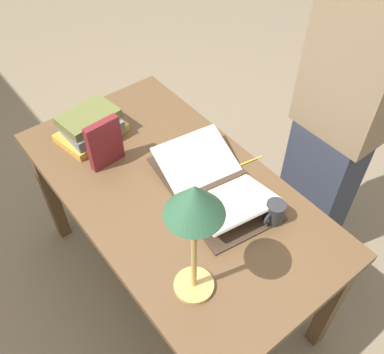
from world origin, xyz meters
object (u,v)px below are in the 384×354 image
at_px(book_stack_tall, 90,125).
at_px(coffee_mug, 275,212).
at_px(book_standing_upright, 105,143).
at_px(pencil, 245,163).
at_px(open_book, 213,184).
at_px(reading_lamp, 194,211).
at_px(person_reader, 337,124).

bearing_deg(book_stack_tall, coffee_mug, -160.23).
distance_m(book_stack_tall, coffee_mug, 0.88).
xyz_separation_m(book_standing_upright, pencil, (-0.36, -0.44, -0.10)).
xyz_separation_m(book_stack_tall, pencil, (-0.55, -0.41, -0.05)).
height_order(book_standing_upright, pencil, book_standing_upright).
distance_m(book_stack_tall, pencil, 0.69).
xyz_separation_m(open_book, reading_lamp, (-0.29, 0.32, 0.37)).
bearing_deg(person_reader, book_standing_upright, -120.74).
distance_m(open_book, book_standing_upright, 0.46).
xyz_separation_m(book_standing_upright, coffee_mug, (-0.64, -0.33, -0.06)).
xyz_separation_m(book_standing_upright, person_reader, (-0.49, -0.83, -0.00)).
distance_m(book_stack_tall, book_standing_upright, 0.20).
bearing_deg(coffee_mug, pencil, -22.91).
relative_size(reading_lamp, pencil, 3.01).
bearing_deg(book_standing_upright, pencil, -132.75).
relative_size(pencil, person_reader, 0.10).
bearing_deg(person_reader, reading_lamp, -79.07).
relative_size(open_book, pencil, 3.53).
height_order(book_stack_tall, coffee_mug, book_stack_tall).
xyz_separation_m(coffee_mug, pencil, (0.28, -0.12, -0.04)).
bearing_deg(book_stack_tall, person_reader, -130.51).
height_order(reading_lamp, person_reader, person_reader).
relative_size(book_standing_upright, pencil, 1.30).
bearing_deg(book_stack_tall, book_standing_upright, 171.26).
height_order(book_stack_tall, person_reader, person_reader).
relative_size(open_book, person_reader, 0.35).
relative_size(reading_lamp, person_reader, 0.30).
bearing_deg(reading_lamp, book_standing_upright, -6.22).
bearing_deg(book_standing_upright, book_stack_tall, -12.61).
bearing_deg(book_standing_upright, open_book, -150.23).
bearing_deg(pencil, person_reader, -109.39).
bearing_deg(pencil, coffee_mug, 157.09).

